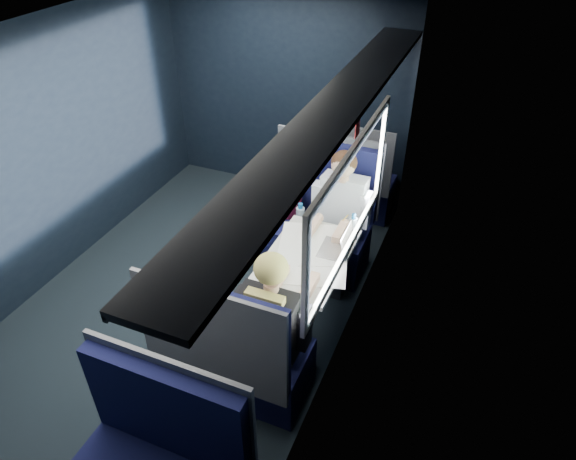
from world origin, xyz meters
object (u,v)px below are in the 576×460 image
at_px(seat_row_front, 346,181).
at_px(man, 339,214).
at_px(table, 303,263).
at_px(bottle_small, 353,227).
at_px(seat_bay_far, 234,356).
at_px(seat_bay_near, 316,224).
at_px(laptop, 340,245).
at_px(woman, 275,318).
at_px(cup, 353,234).

relative_size(seat_row_front, man, 0.88).
distance_m(table, bottle_small, 0.51).
height_order(seat_bay_far, bottle_small, seat_bay_far).
distance_m(seat_row_front, man, 1.17).
xyz_separation_m(seat_bay_near, man, (0.27, -0.18, 0.29)).
bearing_deg(man, seat_bay_near, 146.97).
relative_size(laptop, bottle_small, 1.37).
distance_m(woman, bottle_small, 1.12).
distance_m(seat_bay_near, cup, 0.80).
height_order(table, man, man).
height_order(table, seat_row_front, seat_row_front).
distance_m(seat_bay_near, bottle_small, 0.80).
bearing_deg(bottle_small, seat_bay_far, -110.18).
bearing_deg(laptop, seat_bay_far, -112.87).
height_order(laptop, bottle_small, same).
distance_m(table, laptop, 0.33).
relative_size(man, woman, 1.00).
bearing_deg(seat_bay_far, cup, 68.86).
height_order(table, seat_bay_far, seat_bay_far).
bearing_deg(bottle_small, laptop, -97.20).
distance_m(seat_bay_far, seat_row_front, 2.67).
relative_size(table, man, 0.76).
height_order(seat_row_front, bottle_small, seat_row_front).
bearing_deg(table, woman, -84.55).
height_order(seat_bay_far, cup, seat_bay_far).
xyz_separation_m(bottle_small, cup, (0.02, -0.02, -0.05)).
height_order(man, laptop, man).
xyz_separation_m(table, cup, (0.30, 0.37, 0.12)).
bearing_deg(woman, laptop, 77.90).
distance_m(seat_bay_near, seat_row_front, 0.92).
bearing_deg(laptop, table, -148.12).
height_order(seat_bay_near, cup, seat_bay_near).
distance_m(man, laptop, 0.58).
bearing_deg(bottle_small, seat_bay_near, 135.00).
bearing_deg(seat_bay_far, man, 80.97).
xyz_separation_m(man, woman, (0.00, -1.41, 0.01)).
distance_m(seat_bay_near, seat_bay_far, 1.75).
xyz_separation_m(table, laptop, (0.25, 0.16, 0.14)).
xyz_separation_m(man, bottle_small, (0.21, -0.31, 0.12)).
distance_m(table, seat_row_front, 1.82).
distance_m(table, woman, 0.71).
relative_size(seat_bay_near, laptop, 4.16).
distance_m(seat_row_front, laptop, 1.74).
distance_m(table, cup, 0.49).
relative_size(seat_row_front, bottle_small, 5.24).
relative_size(table, seat_bay_far, 0.79).
bearing_deg(bottle_small, seat_row_front, 108.28).
distance_m(laptop, bottle_small, 0.24).
bearing_deg(cup, bottle_small, 123.34).
distance_m(seat_row_front, cup, 1.55).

